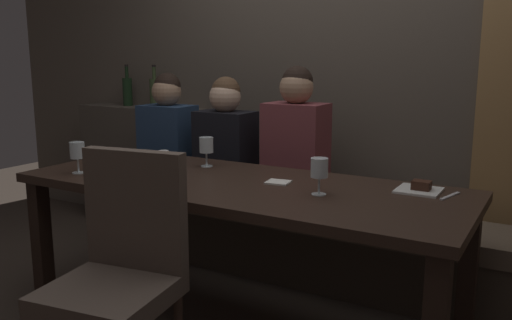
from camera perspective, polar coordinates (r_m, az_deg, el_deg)
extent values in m
cube|color=brown|center=(3.62, 8.54, 13.42)|extent=(6.00, 0.12, 3.00)
cube|color=#494138|center=(4.39, -11.92, -0.60)|extent=(1.10, 0.28, 0.95)
cube|color=black|center=(3.14, -21.87, -8.24)|extent=(0.08, 0.08, 0.69)
cube|color=black|center=(3.58, -13.03, -5.36)|extent=(0.08, 0.08, 0.69)
cube|color=black|center=(2.70, 21.64, -11.37)|extent=(0.08, 0.08, 0.69)
cube|color=#302119|center=(2.60, -2.01, -2.81)|extent=(2.20, 0.84, 0.04)
cube|color=#40352A|center=(3.35, 4.53, -9.36)|extent=(2.50, 0.40, 0.35)
cube|color=brown|center=(3.28, 4.59, -5.67)|extent=(2.50, 0.44, 0.10)
cube|color=brown|center=(2.14, -15.37, -13.68)|extent=(0.50, 0.50, 0.08)
cube|color=brown|center=(2.19, -12.76, -5.17)|extent=(0.44, 0.13, 0.48)
cube|color=navy|center=(3.74, -9.34, 1.48)|extent=(0.36, 0.24, 0.56)
sphere|color=tan|center=(3.69, -9.52, 7.20)|extent=(0.20, 0.20, 0.20)
sphere|color=black|center=(3.70, -9.44, 7.75)|extent=(0.18, 0.18, 0.18)
cube|color=black|center=(3.44, -3.26, 0.66)|extent=(0.36, 0.24, 0.55)
sphere|color=#DBB293|center=(3.39, -3.32, 6.74)|extent=(0.20, 0.20, 0.20)
sphere|color=brown|center=(3.40, -3.24, 7.34)|extent=(0.18, 0.18, 0.18)
cube|color=brown|center=(3.21, 4.24, 0.57)|extent=(0.36, 0.24, 0.62)
sphere|color=tan|center=(3.17, 4.34, 7.72)|extent=(0.20, 0.20, 0.20)
sphere|color=black|center=(3.17, 4.43, 8.36)|extent=(0.18, 0.18, 0.18)
cylinder|color=black|center=(4.43, -13.54, 7.08)|extent=(0.08, 0.08, 0.22)
cylinder|color=black|center=(4.42, -13.63, 9.08)|extent=(0.03, 0.03, 0.09)
cylinder|color=black|center=(4.42, -13.66, 9.76)|extent=(0.03, 0.03, 0.02)
cylinder|color=#384728|center=(4.23, -10.75, 7.02)|extent=(0.08, 0.08, 0.22)
cylinder|color=#384728|center=(4.23, -10.83, 9.12)|extent=(0.03, 0.03, 0.09)
cylinder|color=black|center=(4.23, -10.86, 9.83)|extent=(0.03, 0.03, 0.02)
cylinder|color=silver|center=(2.94, -18.38, -1.29)|extent=(0.06, 0.06, 0.00)
cylinder|color=silver|center=(2.93, -18.43, -0.53)|extent=(0.01, 0.01, 0.07)
cylinder|color=silver|center=(2.92, -18.53, 1.01)|extent=(0.08, 0.08, 0.08)
cylinder|color=silver|center=(2.37, 6.71, -3.65)|extent=(0.06, 0.06, 0.00)
cylinder|color=silver|center=(2.36, 6.73, -2.72)|extent=(0.01, 0.01, 0.07)
cylinder|color=silver|center=(2.34, 6.78, -0.82)|extent=(0.08, 0.08, 0.08)
cylinder|color=maroon|center=(2.35, 6.77, -1.25)|extent=(0.07, 0.07, 0.04)
cylinder|color=silver|center=(2.97, -5.28, -0.66)|extent=(0.06, 0.06, 0.00)
cylinder|color=silver|center=(2.96, -5.30, 0.09)|extent=(0.01, 0.01, 0.07)
cylinder|color=silver|center=(2.94, -5.32, 1.62)|extent=(0.08, 0.08, 0.08)
cylinder|color=maroon|center=(2.95, -5.31, 1.09)|extent=(0.07, 0.07, 0.02)
cylinder|color=white|center=(3.14, -9.81, -0.07)|extent=(0.12, 0.12, 0.01)
cylinder|color=white|center=(3.14, -9.83, 0.50)|extent=(0.06, 0.06, 0.06)
cylinder|color=brown|center=(3.13, -9.84, 0.93)|extent=(0.05, 0.05, 0.01)
cube|color=white|center=(2.52, 16.97, -3.11)|extent=(0.19, 0.19, 0.01)
cube|color=#381E14|center=(2.51, 17.23, -2.58)|extent=(0.08, 0.06, 0.04)
cube|color=silver|center=(2.47, 19.99, -3.62)|extent=(0.06, 0.17, 0.01)
cube|color=silver|center=(2.57, 2.39, -2.38)|extent=(0.12, 0.11, 0.01)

